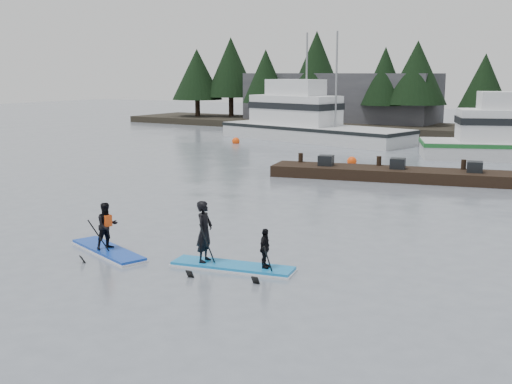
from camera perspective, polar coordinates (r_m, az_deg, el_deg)
The scene contains 10 objects.
ground at distance 17.27m, azimuth -10.55°, elevation -6.72°, with size 160.00×160.00×0.00m, color slate.
far_shore at distance 55.51m, azimuth 19.91°, elevation 5.02°, with size 70.00×8.00×0.60m, color #2D281E.
treeline at distance 55.54m, azimuth 19.90°, elevation 4.71°, with size 60.00×4.00×8.00m, color black, non-canonical shape.
waterfront_building at distance 61.60m, azimuth 7.49°, elevation 8.10°, with size 18.00×6.00×5.00m, color #4C4C51.
fishing_boat_large at distance 49.18m, azimuth 4.71°, elevation 5.39°, with size 15.88×7.27×8.92m.
floating_dock at distance 31.40m, azimuth 16.08°, elevation 1.35°, with size 16.13×2.15×0.54m, color black.
buoy_a at distance 46.77m, azimuth -1.80°, elevation 4.35°, with size 0.55×0.55×0.55m, color #FF490C.
buoy_b at distance 36.58m, azimuth 8.51°, elevation 2.48°, with size 0.54×0.54×0.54m, color #FF490C.
paddleboard_solo at distance 18.83m, azimuth -13.09°, elevation -3.74°, with size 3.22×1.75×1.89m.
paddleboard_duo at distance 16.93m, azimuth -2.72°, elevation -4.88°, with size 3.36×1.51×2.30m.
Camera 1 is at (11.15, -12.17, 5.09)m, focal length 45.00 mm.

